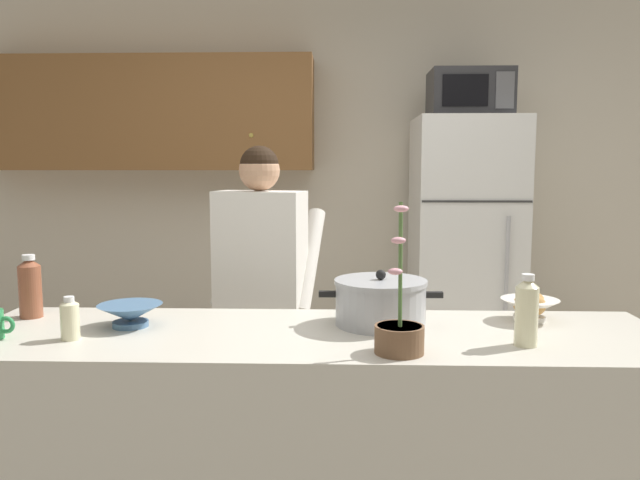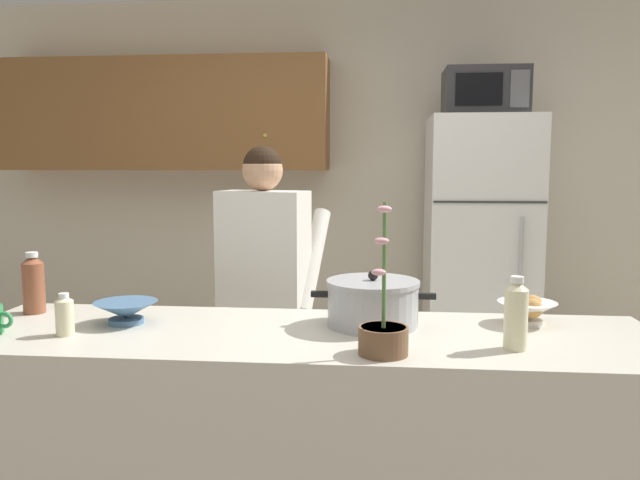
{
  "view_description": "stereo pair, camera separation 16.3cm",
  "coord_description": "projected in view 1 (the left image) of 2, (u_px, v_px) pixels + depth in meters",
  "views": [
    {
      "loc": [
        0.09,
        -2.06,
        1.48
      ],
      "look_at": [
        0.0,
        0.55,
        1.17
      ],
      "focal_mm": 34.94,
      "sensor_mm": 36.0,
      "label": 1
    },
    {
      "loc": [
        0.25,
        -2.04,
        1.48
      ],
      "look_at": [
        0.0,
        0.55,
        1.17
      ],
      "focal_mm": 34.94,
      "sensor_mm": 36.0,
      "label": 2
    }
  ],
  "objects": [
    {
      "name": "kitchen_island",
      "position": [
        315.0,
        461.0,
        2.16
      ],
      "size": [
        2.39,
        0.68,
        0.92
      ],
      "primitive_type": "cube",
      "color": "beige",
      "rests_on": "ground"
    },
    {
      "name": "back_wall_unit",
      "position": [
        289.0,
        175.0,
        4.29
      ],
      "size": [
        6.0,
        0.48,
        2.6
      ],
      "color": "beige",
      "rests_on": "ground"
    },
    {
      "name": "bread_bowl",
      "position": [
        530.0,
        307.0,
        2.26
      ],
      "size": [
        0.21,
        0.21,
        0.1
      ],
      "color": "white",
      "rests_on": "kitchen_island"
    },
    {
      "name": "potted_orchid",
      "position": [
        399.0,
        333.0,
        1.87
      ],
      "size": [
        0.15,
        0.15,
        0.46
      ],
      "color": "brown",
      "rests_on": "kitchen_island"
    },
    {
      "name": "refrigerator",
      "position": [
        464.0,
        260.0,
        3.92
      ],
      "size": [
        0.64,
        0.68,
        1.78
      ],
      "color": "white",
      "rests_on": "ground"
    },
    {
      "name": "empty_bowl",
      "position": [
        130.0,
        314.0,
        2.18
      ],
      "size": [
        0.22,
        0.22,
        0.08
      ],
      "color": "#4C7299",
      "rests_on": "kitchen_island"
    },
    {
      "name": "cooking_pot",
      "position": [
        381.0,
        302.0,
        2.2
      ],
      "size": [
        0.44,
        0.33,
        0.2
      ],
      "color": "#ADAFB5",
      "rests_on": "kitchen_island"
    },
    {
      "name": "bottle_near_edge",
      "position": [
        70.0,
        318.0,
        2.02
      ],
      "size": [
        0.06,
        0.06,
        0.14
      ],
      "color": "beige",
      "rests_on": "kitchen_island"
    },
    {
      "name": "bottle_far_corner",
      "position": [
        30.0,
        287.0,
        2.31
      ],
      "size": [
        0.08,
        0.08,
        0.24
      ],
      "color": "brown",
      "rests_on": "kitchen_island"
    },
    {
      "name": "microwave",
      "position": [
        469.0,
        94.0,
        3.78
      ],
      "size": [
        0.48,
        0.37,
        0.28
      ],
      "color": "#2D2D30",
      "rests_on": "refrigerator"
    },
    {
      "name": "bottle_mid_counter",
      "position": [
        527.0,
        311.0,
        1.94
      ],
      "size": [
        0.07,
        0.07,
        0.23
      ],
      "color": "beige",
      "rests_on": "kitchen_island"
    },
    {
      "name": "person_near_pot",
      "position": [
        261.0,
        278.0,
        2.85
      ],
      "size": [
        0.54,
        0.48,
        1.57
      ],
      "color": "black",
      "rests_on": "ground"
    }
  ]
}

